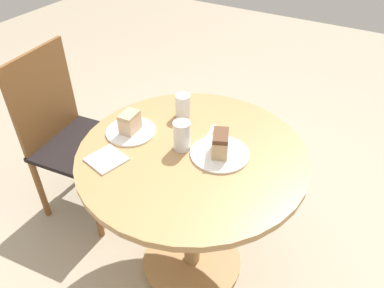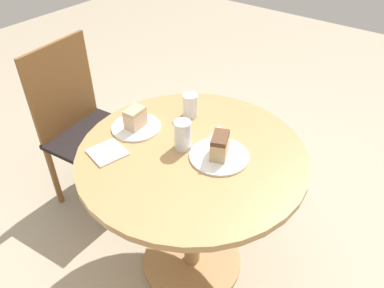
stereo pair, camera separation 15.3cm
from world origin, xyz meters
name	(u,v)px [view 2 (the right image)]	position (x,y,z in m)	size (l,w,h in m)	color
ground_plane	(192,261)	(0.00, 0.00, 0.00)	(8.00, 8.00, 0.00)	tan
table	(192,184)	(0.00, 0.00, 0.58)	(0.97, 0.97, 0.76)	tan
chair	(85,125)	(0.08, 0.84, 0.50)	(0.51, 0.48, 0.97)	brown
plate_near	(219,156)	(0.04, -0.11, 0.77)	(0.25, 0.25, 0.01)	white
plate_far	(136,127)	(-0.02, 0.30, 0.77)	(0.22, 0.22, 0.01)	white
cake_slice_near	(220,146)	(0.04, -0.11, 0.82)	(0.12, 0.10, 0.10)	tan
cake_slice_far	(135,118)	(-0.02, 0.30, 0.82)	(0.10, 0.07, 0.09)	beige
glass_lemonade	(190,107)	(0.21, 0.17, 0.81)	(0.07, 0.07, 0.11)	silver
glass_water	(183,137)	(0.00, 0.05, 0.82)	(0.07, 0.07, 0.13)	silver
napkin_stack	(107,152)	(-0.22, 0.27, 0.77)	(0.17, 0.17, 0.01)	silver
fork	(213,136)	(0.14, -0.01, 0.77)	(0.15, 0.04, 0.00)	silver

